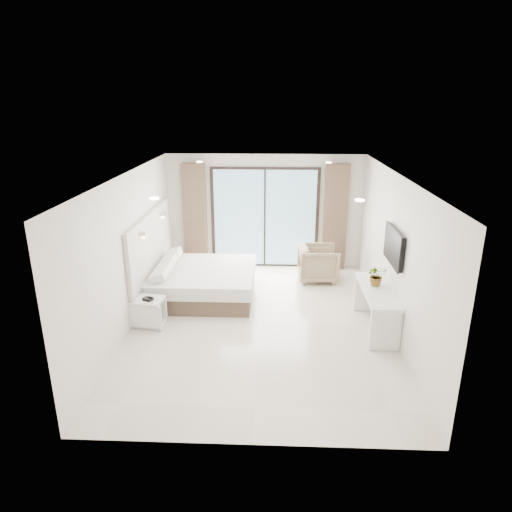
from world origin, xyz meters
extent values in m
plane|color=beige|center=(0.00, 0.00, 0.00)|extent=(6.20, 6.20, 0.00)
cube|color=silver|center=(0.00, 3.10, 1.35)|extent=(4.60, 0.02, 2.70)
cube|color=silver|center=(0.00, -3.10, 1.35)|extent=(4.60, 0.02, 2.70)
cube|color=silver|center=(-2.30, 0.00, 1.35)|extent=(0.02, 6.20, 2.70)
cube|color=silver|center=(2.30, 0.00, 1.35)|extent=(0.02, 6.20, 2.70)
cube|color=white|center=(0.00, 0.00, 2.70)|extent=(4.60, 6.20, 0.02)
cube|color=beige|center=(-2.25, 1.18, 1.15)|extent=(0.08, 3.00, 1.20)
cube|color=black|center=(2.25, -0.12, 1.55)|extent=(0.06, 1.00, 0.58)
cube|color=black|center=(2.21, -0.12, 1.55)|extent=(0.02, 1.04, 0.62)
cube|color=black|center=(0.00, 3.07, 1.20)|extent=(2.56, 0.04, 2.42)
cube|color=#85B4D5|center=(0.00, 3.04, 1.20)|extent=(2.40, 0.01, 2.30)
cube|color=brown|center=(-1.65, 2.96, 1.25)|extent=(0.55, 0.14, 2.50)
cube|color=brown|center=(1.65, 2.96, 1.25)|extent=(0.55, 0.14, 2.50)
cylinder|color=white|center=(-1.30, -1.80, 2.68)|extent=(0.12, 0.12, 0.02)
cylinder|color=white|center=(1.30, -1.80, 2.68)|extent=(0.12, 0.12, 0.02)
cylinder|color=white|center=(-1.30, 1.80, 2.68)|extent=(0.12, 0.12, 0.02)
cylinder|color=white|center=(1.30, 1.80, 2.68)|extent=(0.12, 0.12, 0.02)
cube|color=brown|center=(-1.23, 1.18, 0.16)|extent=(2.04, 1.93, 0.33)
cube|color=white|center=(-1.23, 1.18, 0.46)|extent=(2.12, 2.02, 0.26)
cube|color=silver|center=(-1.95, 0.52, 0.66)|extent=(0.28, 0.41, 0.14)
cube|color=silver|center=(-1.95, 0.96, 0.66)|extent=(0.28, 0.41, 0.14)
cube|color=silver|center=(-1.95, 1.41, 0.66)|extent=(0.28, 0.41, 0.14)
cube|color=silver|center=(-1.95, 1.85, 0.66)|extent=(0.28, 0.41, 0.14)
cube|color=white|center=(-2.02, -0.15, 0.49)|extent=(0.61, 0.52, 0.05)
cube|color=white|center=(-2.02, -0.15, 0.03)|extent=(0.61, 0.52, 0.05)
cube|color=white|center=(-2.02, -0.36, 0.26)|extent=(0.56, 0.11, 0.46)
cube|color=white|center=(-2.02, 0.05, 0.26)|extent=(0.56, 0.11, 0.46)
cube|color=black|center=(-1.98, -0.21, 0.54)|extent=(0.20, 0.18, 0.05)
cube|color=white|center=(2.04, -0.12, 0.74)|extent=(0.52, 1.65, 0.06)
cube|color=white|center=(2.04, -0.86, 0.35)|extent=(0.49, 0.06, 0.71)
cube|color=white|center=(2.04, 0.62, 0.35)|extent=(0.49, 0.06, 0.71)
imported|color=#33662D|center=(2.04, 0.05, 0.92)|extent=(0.38, 0.41, 0.29)
imported|color=#9A8C65|center=(1.23, 2.20, 0.43)|extent=(0.82, 0.87, 0.87)
camera|label=1|loc=(0.24, -7.47, 3.88)|focal=32.00mm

